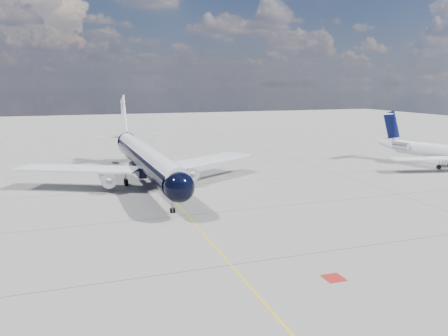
{
  "coord_description": "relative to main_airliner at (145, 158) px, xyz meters",
  "views": [
    {
      "loc": [
        -11.8,
        -37.47,
        15.0
      ],
      "look_at": [
        6.81,
        16.48,
        4.0
      ],
      "focal_mm": 35.0,
      "sensor_mm": 36.0,
      "label": 1
    }
  ],
  "objects": [
    {
      "name": "ground",
      "position": [
        1.94,
        2.15,
        -4.03
      ],
      "size": [
        320.0,
        320.0,
        0.0
      ],
      "primitive_type": "plane",
      "color": "gray",
      "rests_on": "ground"
    },
    {
      "name": "taxiway_centerline",
      "position": [
        1.94,
        -2.85,
        -4.02
      ],
      "size": [
        0.16,
        160.0,
        0.01
      ],
      "primitive_type": "cube",
      "color": "yellow",
      "rests_on": "ground"
    },
    {
      "name": "red_marking",
      "position": [
        8.74,
        -37.85,
        -4.02
      ],
      "size": [
        1.6,
        1.6,
        0.01
      ],
      "primitive_type": "cube",
      "color": "maroon",
      "rests_on": "ground"
    },
    {
      "name": "main_airliner",
      "position": [
        0.0,
        0.0,
        0.0
      ],
      "size": [
        36.9,
        44.9,
        12.98
      ],
      "rotation": [
        0.0,
        0.0,
        0.04
      ],
      "color": "black",
      "rests_on": "ground"
    },
    {
      "name": "regional_jet",
      "position": [
        53.12,
        -3.92,
        -0.92
      ],
      "size": [
        24.4,
        28.61,
        9.86
      ],
      "rotation": [
        0.0,
        0.0,
        0.28
      ],
      "color": "white",
      "rests_on": "ground"
    }
  ]
}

